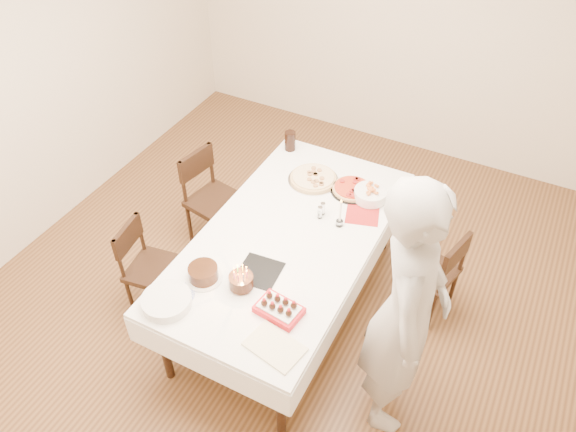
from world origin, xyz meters
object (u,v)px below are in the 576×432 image
at_px(chair_right_savory, 428,271).
at_px(pizza_white, 313,178).
at_px(pizza_pepperoni, 352,189).
at_px(pasta_bowl, 370,195).
at_px(taper_candle, 340,213).
at_px(person, 407,312).
at_px(strawberry_box, 279,309).
at_px(chair_left_savory, 216,202).
at_px(birthday_cake, 241,278).
at_px(dining_table, 288,272).
at_px(chair_left_dessert, 155,269).
at_px(cola_glass, 290,141).
at_px(layer_cake, 203,273).

distance_m(chair_right_savory, pizza_white, 1.11).
height_order(pizza_pepperoni, pasta_bowl, pasta_bowl).
bearing_deg(pizza_white, taper_candle, -44.31).
relative_size(person, strawberry_box, 6.77).
height_order(chair_left_savory, birthday_cake, birthday_cake).
height_order(dining_table, pizza_white, pizza_white).
distance_m(chair_left_dessert, pasta_bowl, 1.70).
bearing_deg(taper_candle, chair_right_savory, 18.04).
distance_m(pizza_white, strawberry_box, 1.31).
distance_m(chair_right_savory, cola_glass, 1.52).
relative_size(chair_left_savory, pizza_white, 2.18).
xyz_separation_m(chair_right_savory, cola_glass, (-1.39, 0.45, 0.44)).
relative_size(pizza_white, pasta_bowl, 1.62).
relative_size(dining_table, cola_glass, 12.86).
xyz_separation_m(chair_left_dessert, birthday_cake, (0.84, -0.10, 0.45)).
distance_m(dining_table, layer_cake, 0.79).
bearing_deg(layer_cake, cola_glass, 96.11).
bearing_deg(chair_left_dessert, pizza_white, -133.98).
bearing_deg(taper_candle, chair_left_dessert, -148.63).
height_order(pizza_pepperoni, taper_candle, taper_candle).
distance_m(pizza_pepperoni, strawberry_box, 1.28).
bearing_deg(pasta_bowl, chair_left_savory, -168.56).
distance_m(chair_left_savory, cola_glass, 0.80).
distance_m(pasta_bowl, birthday_cake, 1.25).
distance_m(pasta_bowl, taper_candle, 0.38).
distance_m(dining_table, chair_right_savory, 1.04).
xyz_separation_m(chair_right_savory, layer_cake, (-1.22, -1.07, 0.40)).
relative_size(cola_glass, birthday_cake, 1.07).
bearing_deg(pasta_bowl, chair_left_dessert, -139.28).
height_order(chair_left_dessert, birthday_cake, birthday_cake).
bearing_deg(chair_left_savory, layer_cake, 131.00).
height_order(chair_left_dessert, layer_cake, layer_cake).
height_order(pizza_white, cola_glass, cola_glass).
bearing_deg(chair_left_dessert, cola_glass, -115.52).
bearing_deg(person, strawberry_box, 94.47).
xyz_separation_m(pizza_white, taper_candle, (0.39, -0.38, 0.10)).
height_order(dining_table, cola_glass, cola_glass).
height_order(cola_glass, birthday_cake, cola_glass).
bearing_deg(chair_left_savory, birthday_cake, 142.23).
xyz_separation_m(cola_glass, birthday_cake, (0.42, -1.48, 0.01)).
height_order(chair_left_dessert, pizza_pepperoni, pizza_pepperoni).
relative_size(pasta_bowl, cola_glass, 1.47).
distance_m(person, taper_candle, 0.97).
relative_size(chair_right_savory, taper_candle, 3.24).
bearing_deg(birthday_cake, pasta_bowl, 70.84).
distance_m(dining_table, pizza_white, 0.76).
height_order(chair_left_dessert, person, person).
height_order(chair_left_dessert, pizza_white, pizza_white).
bearing_deg(chair_left_dessert, layer_cake, 156.84).
distance_m(pasta_bowl, layer_cake, 1.40).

